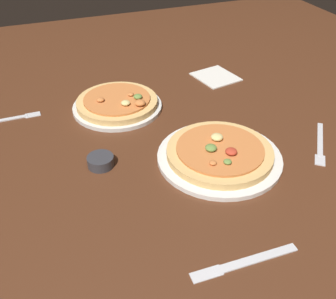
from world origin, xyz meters
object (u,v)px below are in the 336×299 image
pizza_plate_far (118,104)px  knife_right (244,262)px  pizza_plate_near (220,154)px  ramekin_sauce (101,161)px  fork_left (6,119)px  napkin_folded (216,76)px  fork_spare (320,144)px

pizza_plate_far → knife_right: (0.07, -0.64, -0.01)m
pizza_plate_near → ramekin_sauce: (-0.29, 0.08, -0.00)m
pizza_plate_near → fork_left: pizza_plate_near is taller
napkin_folded → fork_left: 0.70m
knife_right → fork_left: bearing=119.8°
pizza_plate_near → pizza_plate_far: 0.38m
napkin_folded → fork_spare: napkin_folded is taller
pizza_plate_near → ramekin_sauce: bearing=164.2°
fork_spare → pizza_plate_far: bearing=140.3°
ramekin_sauce → pizza_plate_far: bearing=66.7°
knife_right → fork_spare: (0.38, 0.27, -0.00)m
pizza_plate_near → fork_spare: pizza_plate_near is taller
ramekin_sauce → napkin_folded: size_ratio=0.46×
pizza_plate_near → knife_right: bearing=-108.3°
pizza_plate_near → fork_left: 0.63m
pizza_plate_near → pizza_plate_far: size_ratio=1.16×
pizza_plate_near → napkin_folded: (0.20, 0.43, -0.01)m
knife_right → fork_spare: size_ratio=1.28×
pizza_plate_far → napkin_folded: (0.38, 0.09, -0.01)m
pizza_plate_far → ramekin_sauce: pizza_plate_far is taller
napkin_folded → knife_right: size_ratio=0.65×
napkin_folded → pizza_plate_far: bearing=-166.7°
napkin_folded → fork_spare: size_ratio=0.83×
ramekin_sauce → fork_left: bearing=124.5°
knife_right → fork_spare: 0.47m
pizza_plate_near → fork_spare: 0.28m
napkin_folded → fork_spare: bearing=-80.6°
pizza_plate_far → ramekin_sauce: size_ratio=4.11×
ramekin_sauce → fork_spare: (0.57, -0.12, -0.01)m
fork_left → napkin_folded: bearing=3.2°
ramekin_sauce → fork_left: 0.38m
ramekin_sauce → fork_left: ramekin_sauce is taller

